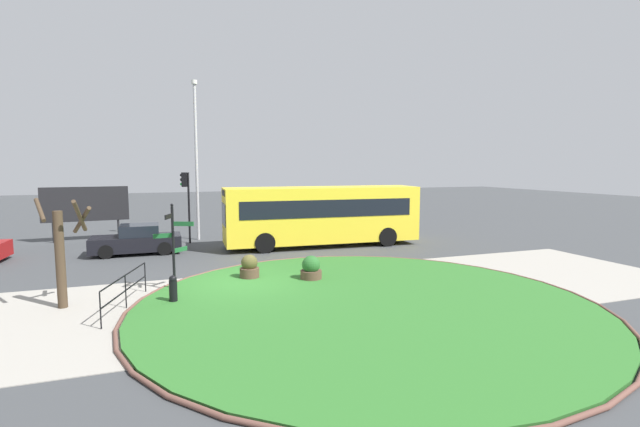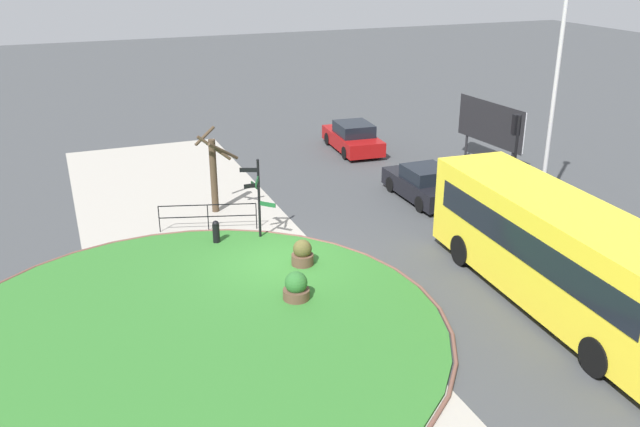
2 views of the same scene
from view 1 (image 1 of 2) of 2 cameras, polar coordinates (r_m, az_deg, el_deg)
ground at (r=16.55m, az=-10.10°, el=-8.84°), size 120.00×120.00×0.00m
sidewalk_paving at (r=14.45m, az=-8.59°, el=-10.98°), size 32.00×7.58×0.02m
grass_island at (r=14.14m, az=5.72°, el=-11.15°), size 13.80×13.80×0.10m
grass_kerb_ring at (r=14.14m, az=5.72°, el=-11.13°), size 14.11×14.11×0.11m
signpost_directional at (r=15.93m, az=-17.98°, el=-3.33°), size 1.30×1.05×2.97m
bollard_foreground at (r=14.70m, az=-18.03°, el=-9.10°), size 0.25×0.25×0.90m
railing_grass_edge at (r=14.70m, az=-23.33°, el=-8.45°), size 1.04×3.39×1.02m
bus_yellow at (r=23.80m, az=0.24°, el=-0.11°), size 10.28×2.99×3.11m
car_far_lane at (r=23.49m, az=-22.07°, el=-3.17°), size 4.11×1.86×1.41m
traffic_light_near at (r=25.65m, az=-16.55°, el=2.68°), size 0.48×0.31×3.86m
lamppost_tall at (r=26.63m, az=-15.34°, el=7.01°), size 0.32×0.32×8.96m
billboard_left at (r=28.57m, az=-27.47°, el=0.97°), size 4.46×0.52×3.06m
planter_near_signpost at (r=16.70m, az=-1.14°, el=-7.10°), size 0.78×0.78×0.95m
planter_kerbside at (r=17.09m, az=-8.89°, el=-6.85°), size 0.72×0.72×0.95m
street_tree_bare at (r=15.37m, az=-29.71°, el=-4.05°), size 1.58×1.61×3.30m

